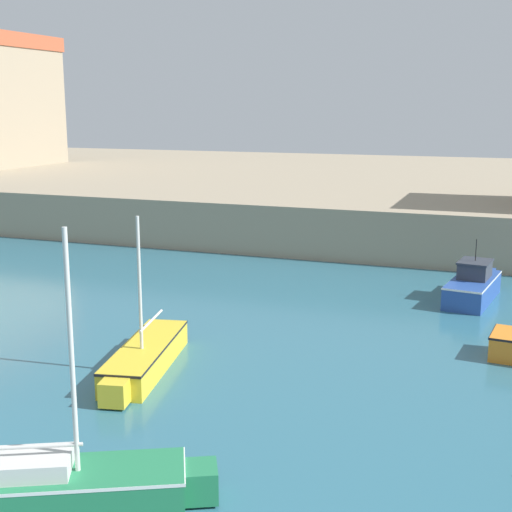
% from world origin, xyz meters
% --- Properties ---
extents(quay_seawall, '(120.00, 40.00, 2.72)m').
position_xyz_m(quay_seawall, '(0.00, 45.99, 1.36)').
color(quay_seawall, gray).
rests_on(quay_seawall, ground).
extents(sailboat_yellow_1, '(2.32, 5.76, 4.76)m').
position_xyz_m(sailboat_yellow_1, '(1.95, 9.28, 0.44)').
color(sailboat_yellow_1, yellow).
rests_on(sailboat_yellow_1, ground).
extents(sailboat_green_3, '(5.52, 3.56, 5.67)m').
position_xyz_m(sailboat_green_3, '(4.15, 2.11, 0.49)').
color(sailboat_green_3, '#237A4C').
rests_on(sailboat_green_3, ground).
extents(motorboat_blue_5, '(2.12, 4.98, 2.54)m').
position_xyz_m(motorboat_blue_5, '(10.71, 21.01, 0.61)').
color(motorboat_blue_5, '#284C9E').
rests_on(motorboat_blue_5, ground).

